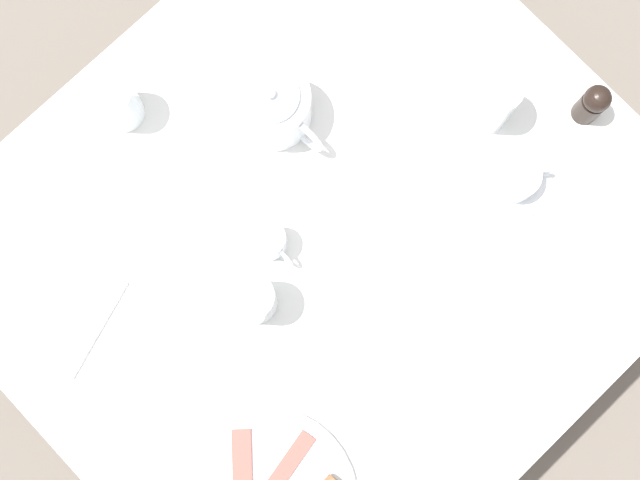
{
  "coord_description": "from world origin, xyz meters",
  "views": [
    {
      "loc": [
        0.16,
        -0.15,
        2.17
      ],
      "look_at": [
        0.0,
        0.0,
        0.74
      ],
      "focal_mm": 50.0,
      "sensor_mm": 36.0,
      "label": 1
    }
  ],
  "objects_px": {
    "napkin_folded": "(67,312)",
    "fork_by_plate": "(472,377)",
    "teapot_near": "(273,106)",
    "teacup_with_saucer_left": "(514,178)",
    "wine_glass_spare": "(255,301)",
    "pepper_grinder": "(593,104)",
    "knife_by_plate": "(386,211)",
    "creamer_jug": "(269,241)",
    "water_glass_short": "(116,102)",
    "water_glass_tall": "(493,101)"
  },
  "relations": [
    {
      "from": "teacup_with_saucer_left",
      "to": "creamer_jug",
      "type": "bearing_deg",
      "value": -118.83
    },
    {
      "from": "napkin_folded",
      "to": "fork_by_plate",
      "type": "distance_m",
      "value": 0.67
    },
    {
      "from": "teapot_near",
      "to": "knife_by_plate",
      "type": "xyz_separation_m",
      "value": [
        0.25,
        0.02,
        -0.05
      ]
    },
    {
      "from": "fork_by_plate",
      "to": "water_glass_short",
      "type": "bearing_deg",
      "value": -171.16
    },
    {
      "from": "teapot_near",
      "to": "wine_glass_spare",
      "type": "xyz_separation_m",
      "value": [
        0.21,
        -0.24,
        0.0
      ]
    },
    {
      "from": "teacup_with_saucer_left",
      "to": "wine_glass_spare",
      "type": "bearing_deg",
      "value": -107.78
    },
    {
      "from": "water_glass_tall",
      "to": "water_glass_short",
      "type": "height_order",
      "value": "water_glass_tall"
    },
    {
      "from": "water_glass_tall",
      "to": "napkin_folded",
      "type": "height_order",
      "value": "water_glass_tall"
    },
    {
      "from": "water_glass_short",
      "to": "teacup_with_saucer_left",
      "type": "bearing_deg",
      "value": 35.87
    },
    {
      "from": "wine_glass_spare",
      "to": "napkin_folded",
      "type": "relative_size",
      "value": 0.56
    },
    {
      "from": "water_glass_tall",
      "to": "fork_by_plate",
      "type": "xyz_separation_m",
      "value": [
        0.3,
        -0.33,
        -0.06
      ]
    },
    {
      "from": "teacup_with_saucer_left",
      "to": "fork_by_plate",
      "type": "xyz_separation_m",
      "value": [
        0.18,
        -0.28,
        -0.02
      ]
    },
    {
      "from": "teacup_with_saucer_left",
      "to": "knife_by_plate",
      "type": "xyz_separation_m",
      "value": [
        -0.11,
        -0.19,
        -0.02
      ]
    },
    {
      "from": "teapot_near",
      "to": "water_glass_short",
      "type": "xyz_separation_m",
      "value": [
        -0.18,
        -0.18,
        0.0
      ]
    },
    {
      "from": "teacup_with_saucer_left",
      "to": "creamer_jug",
      "type": "relative_size",
      "value": 1.61
    },
    {
      "from": "teacup_with_saucer_left",
      "to": "pepper_grinder",
      "type": "distance_m",
      "value": 0.18
    },
    {
      "from": "creamer_jug",
      "to": "napkin_folded",
      "type": "relative_size",
      "value": 0.41
    },
    {
      "from": "napkin_folded",
      "to": "teapot_near",
      "type": "bearing_deg",
      "value": 91.06
    },
    {
      "from": "napkin_folded",
      "to": "knife_by_plate",
      "type": "height_order",
      "value": "napkin_folded"
    },
    {
      "from": "water_glass_tall",
      "to": "creamer_jug",
      "type": "relative_size",
      "value": 1.58
    },
    {
      "from": "teacup_with_saucer_left",
      "to": "knife_by_plate",
      "type": "relative_size",
      "value": 0.64
    },
    {
      "from": "creamer_jug",
      "to": "pepper_grinder",
      "type": "bearing_deg",
      "value": 69.4
    },
    {
      "from": "teapot_near",
      "to": "pepper_grinder",
      "type": "distance_m",
      "value": 0.52
    },
    {
      "from": "pepper_grinder",
      "to": "fork_by_plate",
      "type": "relative_size",
      "value": 0.63
    },
    {
      "from": "wine_glass_spare",
      "to": "fork_by_plate",
      "type": "relative_size",
      "value": 0.72
    },
    {
      "from": "napkin_folded",
      "to": "fork_by_plate",
      "type": "xyz_separation_m",
      "value": [
        0.53,
        0.4,
        -0.0
      ]
    },
    {
      "from": "pepper_grinder",
      "to": "knife_by_plate",
      "type": "distance_m",
      "value": 0.38
    },
    {
      "from": "wine_glass_spare",
      "to": "fork_by_plate",
      "type": "xyz_separation_m",
      "value": [
        0.33,
        0.17,
        -0.06
      ]
    },
    {
      "from": "fork_by_plate",
      "to": "creamer_jug",
      "type": "bearing_deg",
      "value": -167.19
    },
    {
      "from": "creamer_jug",
      "to": "water_glass_short",
      "type": "bearing_deg",
      "value": -175.79
    },
    {
      "from": "napkin_folded",
      "to": "fork_by_plate",
      "type": "bearing_deg",
      "value": 37.3
    },
    {
      "from": "teapot_near",
      "to": "creamer_jug",
      "type": "height_order",
      "value": "teapot_near"
    },
    {
      "from": "teapot_near",
      "to": "fork_by_plate",
      "type": "relative_size",
      "value": 1.37
    },
    {
      "from": "fork_by_plate",
      "to": "water_glass_tall",
      "type": "bearing_deg",
      "value": 131.85
    },
    {
      "from": "teapot_near",
      "to": "pepper_grinder",
      "type": "relative_size",
      "value": 2.17
    },
    {
      "from": "teapot_near",
      "to": "napkin_folded",
      "type": "height_order",
      "value": "teapot_near"
    },
    {
      "from": "teapot_near",
      "to": "napkin_folded",
      "type": "bearing_deg",
      "value": 86.72
    },
    {
      "from": "teapot_near",
      "to": "teacup_with_saucer_left",
      "type": "xyz_separation_m",
      "value": [
        0.36,
        0.21,
        -0.03
      ]
    },
    {
      "from": "wine_glass_spare",
      "to": "creamer_jug",
      "type": "bearing_deg",
      "value": 124.46
    },
    {
      "from": "pepper_grinder",
      "to": "fork_by_plate",
      "type": "bearing_deg",
      "value": -68.0
    },
    {
      "from": "water_glass_tall",
      "to": "pepper_grinder",
      "type": "height_order",
      "value": "water_glass_tall"
    },
    {
      "from": "wine_glass_spare",
      "to": "knife_by_plate",
      "type": "height_order",
      "value": "wine_glass_spare"
    },
    {
      "from": "creamer_jug",
      "to": "pepper_grinder",
      "type": "relative_size",
      "value": 0.84
    },
    {
      "from": "creamer_jug",
      "to": "napkin_folded",
      "type": "height_order",
      "value": "creamer_jug"
    },
    {
      "from": "knife_by_plate",
      "to": "water_glass_tall",
      "type": "bearing_deg",
      "value": 90.82
    },
    {
      "from": "teacup_with_saucer_left",
      "to": "fork_by_plate",
      "type": "bearing_deg",
      "value": -56.36
    },
    {
      "from": "teapot_near",
      "to": "wine_glass_spare",
      "type": "distance_m",
      "value": 0.32
    },
    {
      "from": "teapot_near",
      "to": "teacup_with_saucer_left",
      "type": "bearing_deg",
      "value": -154.1
    },
    {
      "from": "knife_by_plate",
      "to": "wine_glass_spare",
      "type": "bearing_deg",
      "value": -97.61
    },
    {
      "from": "teacup_with_saucer_left",
      "to": "water_glass_tall",
      "type": "xyz_separation_m",
      "value": [
        -0.11,
        0.05,
        0.04
      ]
    }
  ]
}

